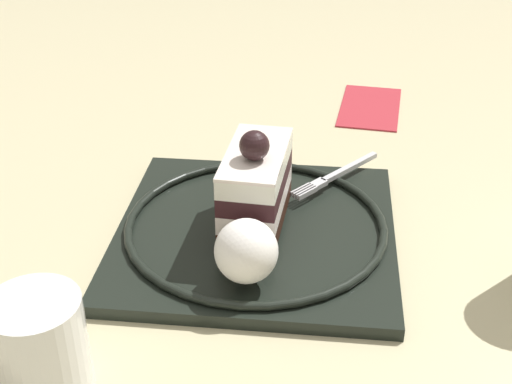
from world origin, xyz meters
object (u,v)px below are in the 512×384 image
whipped_cream_dollop (246,251)px  dessert_plate (256,230)px  fork (334,176)px  drink_glass_near (41,350)px  folded_napkin (370,106)px  cake_slice (257,186)px

whipped_cream_dollop → dessert_plate: bearing=-90.2°
fork → drink_glass_near: 0.34m
drink_glass_near → folded_napkin: bearing=-116.3°
dessert_plate → fork: (-0.07, -0.08, 0.01)m
dessert_plate → cake_slice: size_ratio=2.31×
fork → cake_slice: bearing=51.2°
dessert_plate → drink_glass_near: bearing=56.3°
fork → whipped_cream_dollop: bearing=67.4°
whipped_cream_dollop → folded_napkin: bearing=-106.9°
whipped_cream_dollop → fork: bearing=-112.6°
fork → drink_glass_near: size_ratio=1.36×
dessert_plate → folded_napkin: size_ratio=1.91×
cake_slice → fork: (-0.07, -0.09, -0.03)m
whipped_cream_dollop → drink_glass_near: size_ratio=0.71×
whipped_cream_dollop → folded_napkin: (-0.12, -0.39, -0.04)m
cake_slice → fork: size_ratio=1.11×
dessert_plate → fork: 0.11m
fork → folded_napkin: fork is taller
dessert_plate → cake_slice: (-0.00, 0.00, 0.05)m
dessert_plate → folded_napkin: (-0.12, -0.30, -0.01)m
dessert_plate → folded_napkin: 0.33m
folded_napkin → whipped_cream_dollop: bearing=73.1°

